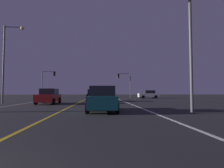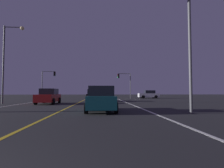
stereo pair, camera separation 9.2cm
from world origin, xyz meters
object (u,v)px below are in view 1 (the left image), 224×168
(car_ahead_far, at_px, (94,96))
(traffic_light_near_left, at_px, (49,78))
(car_lead_same_lane, at_px, (102,99))
(car_oncoming, at_px, (49,96))
(car_crossing_side, at_px, (149,94))
(street_lamp_right_near, at_px, (182,33))
(street_lamp_left_mid, at_px, (8,54))
(traffic_light_near_right, at_px, (124,80))

(car_ahead_far, distance_m, traffic_light_near_left, 14.25)
(car_lead_same_lane, relative_size, car_ahead_far, 1.00)
(car_lead_same_lane, distance_m, car_oncoming, 10.00)
(car_lead_same_lane, xyz_separation_m, car_crossing_side, (10.22, 25.24, 0.00))
(car_crossing_side, distance_m, street_lamp_right_near, 27.64)
(car_oncoming, height_order, street_lamp_left_mid, street_lamp_left_mid)
(car_crossing_side, height_order, street_lamp_right_near, street_lamp_right_near)
(street_lamp_left_mid, bearing_deg, traffic_light_near_left, 88.98)
(car_ahead_far, bearing_deg, car_crossing_side, -42.86)
(car_crossing_side, bearing_deg, car_oncoming, 46.81)
(car_oncoming, bearing_deg, car_ahead_far, 136.02)
(car_crossing_side, xyz_separation_m, car_ahead_far, (-11.26, -12.13, 0.00))
(street_lamp_right_near, bearing_deg, traffic_light_near_right, -89.38)
(car_crossing_side, distance_m, car_ahead_far, 16.55)
(car_ahead_far, bearing_deg, traffic_light_near_left, 42.01)
(car_oncoming, bearing_deg, street_lamp_right_near, 48.14)
(car_crossing_side, xyz_separation_m, street_lamp_right_near, (-5.27, -26.81, 4.15))
(car_ahead_far, relative_size, street_lamp_right_near, 0.55)
(car_lead_same_lane, xyz_separation_m, car_oncoming, (-5.85, 8.11, 0.00))
(traffic_light_near_left, bearing_deg, car_oncoming, -73.71)
(car_crossing_side, xyz_separation_m, car_oncoming, (-16.08, -17.13, 0.00))
(car_crossing_side, height_order, traffic_light_near_left, traffic_light_near_left)
(car_lead_same_lane, bearing_deg, street_lamp_right_near, -107.59)
(car_lead_same_lane, relative_size, street_lamp_right_near, 0.55)
(traffic_light_near_right, distance_m, traffic_light_near_left, 15.01)
(car_ahead_far, bearing_deg, car_lead_same_lane, -175.49)
(car_crossing_side, distance_m, car_oncoming, 23.49)
(street_lamp_left_mid, bearing_deg, car_lead_same_lane, -38.94)
(car_lead_same_lane, height_order, car_oncoming, same)
(traffic_light_near_left, bearing_deg, traffic_light_near_right, 0.00)
(car_lead_same_lane, relative_size, car_crossing_side, 1.00)
(car_crossing_side, relative_size, car_oncoming, 1.00)
(street_lamp_left_mid, bearing_deg, traffic_light_near_right, 44.22)
(car_crossing_side, xyz_separation_m, traffic_light_near_left, (-20.55, -1.81, 3.21))
(traffic_light_near_left, bearing_deg, car_crossing_side, 5.05)
(car_oncoming, relative_size, traffic_light_near_left, 0.79)
(car_lead_same_lane, xyz_separation_m, car_ahead_far, (-1.03, 13.11, 0.00))
(car_crossing_side, xyz_separation_m, traffic_light_near_right, (-5.54, -1.81, 2.98))
(car_oncoming, relative_size, car_ahead_far, 1.00)
(street_lamp_right_near, bearing_deg, street_lamp_left_mid, -33.09)
(car_crossing_side, height_order, street_lamp_left_mid, street_lamp_left_mid)
(car_oncoming, bearing_deg, car_crossing_side, 136.81)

